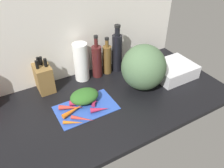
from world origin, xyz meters
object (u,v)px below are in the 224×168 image
(carrot_0, at_px, (100,109))
(carrot_5, at_px, (84,102))
(carrot_1, at_px, (83,119))
(bottle_1, at_px, (107,59))
(carrot_4, at_px, (71,107))
(paper_towel_roll, at_px, (81,62))
(winter_squash, at_px, (144,67))
(bottle_2, at_px, (117,52))
(carrot_6, at_px, (96,97))
(knife_block, at_px, (44,78))
(cutting_board, at_px, (86,108))
(bottle_0, at_px, (97,61))
(carrot_2, at_px, (74,110))
(dish_rack, at_px, (173,70))
(carrot_3, at_px, (73,123))

(carrot_0, bearing_deg, carrot_5, 118.26)
(carrot_1, xyz_separation_m, bottle_1, (0.37, 0.38, 0.09))
(carrot_0, xyz_separation_m, carrot_4, (-0.14, 0.10, -0.00))
(carrot_0, distance_m, paper_towel_roll, 0.40)
(winter_squash, distance_m, bottle_2, 0.27)
(carrot_6, distance_m, knife_block, 0.37)
(cutting_board, xyz_separation_m, bottle_0, (0.22, 0.28, 0.12))
(carrot_0, height_order, carrot_5, carrot_5)
(carrot_0, height_order, carrot_6, carrot_0)
(carrot_0, bearing_deg, carrot_6, 73.53)
(knife_block, bearing_deg, carrot_5, -61.13)
(carrot_4, distance_m, winter_squash, 0.53)
(paper_towel_roll, bearing_deg, carrot_6, -94.61)
(winter_squash, bearing_deg, carrot_2, -178.09)
(carrot_6, height_order, bottle_2, bottle_2)
(winter_squash, bearing_deg, carrot_5, 178.36)
(carrot_4, distance_m, bottle_0, 0.41)
(cutting_board, xyz_separation_m, dish_rack, (0.70, 0.01, 0.04))
(carrot_1, bearing_deg, carrot_4, 101.72)
(bottle_0, height_order, bottle_2, bottle_2)
(carrot_3, relative_size, paper_towel_roll, 0.42)
(winter_squash, bearing_deg, carrot_6, 175.26)
(carrot_0, relative_size, paper_towel_roll, 0.39)
(winter_squash, relative_size, dish_rack, 1.03)
(cutting_board, distance_m, winter_squash, 0.45)
(cutting_board, bearing_deg, carrot_5, 89.16)
(bottle_1, xyz_separation_m, dish_rack, (0.39, -0.28, -0.07))
(carrot_3, xyz_separation_m, knife_block, (-0.04, 0.40, 0.08))
(cutting_board, relative_size, winter_squash, 1.19)
(carrot_1, height_order, knife_block, knife_block)
(bottle_1, height_order, bottle_2, bottle_2)
(carrot_5, bearing_deg, carrot_6, 10.09)
(cutting_board, relative_size, knife_block, 1.53)
(winter_squash, relative_size, knife_block, 1.28)
(carrot_5, height_order, knife_block, knife_block)
(carrot_1, bearing_deg, carrot_0, 8.13)
(carrot_3, xyz_separation_m, carrot_5, (0.12, 0.12, 0.01))
(bottle_2, bearing_deg, cutting_board, -143.75)
(carrot_2, xyz_separation_m, winter_squash, (0.51, 0.02, 0.13))
(carrot_0, bearing_deg, cutting_board, 126.21)
(carrot_2, distance_m, bottle_2, 0.57)
(carrot_0, relative_size, bottle_2, 0.30)
(bottle_0, bearing_deg, dish_rack, -30.06)
(knife_block, bearing_deg, carrot_4, -76.21)
(bottle_2, height_order, dish_rack, bottle_2)
(carrot_2, distance_m, bottle_1, 0.49)
(carrot_1, height_order, paper_towel_roll, paper_towel_roll)
(paper_towel_roll, bearing_deg, knife_block, 178.64)
(bottle_1, bearing_deg, cutting_board, -136.88)
(carrot_2, distance_m, paper_towel_roll, 0.38)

